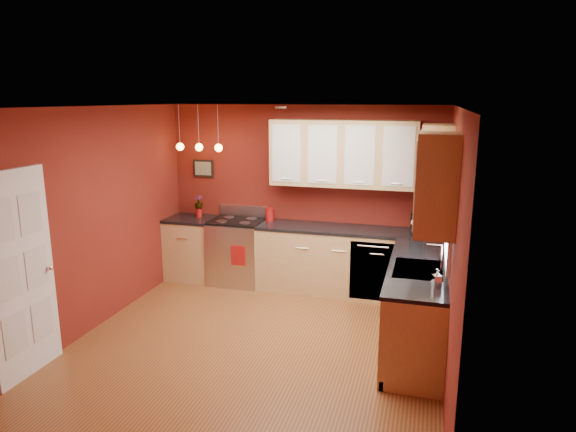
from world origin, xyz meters
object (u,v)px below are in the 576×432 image
(soap_pump, at_px, (437,278))
(gas_range, at_px, (237,251))
(sink, at_px, (418,271))
(red_canister, at_px, (270,215))
(coffee_maker, at_px, (418,224))

(soap_pump, bearing_deg, gas_range, 144.78)
(sink, height_order, soap_pump, sink)
(red_canister, bearing_deg, coffee_maker, -2.94)
(gas_range, height_order, red_canister, red_canister)
(sink, distance_m, red_canister, 2.69)
(gas_range, relative_size, soap_pump, 6.62)
(coffee_maker, height_order, soap_pump, coffee_maker)
(gas_range, distance_m, sink, 3.05)
(sink, height_order, coffee_maker, coffee_maker)
(coffee_maker, distance_m, soap_pump, 1.99)
(red_canister, relative_size, soap_pump, 1.17)
(gas_range, height_order, soap_pump, gas_range)
(red_canister, height_order, coffee_maker, coffee_maker)
(red_canister, xyz_separation_m, coffee_maker, (2.10, -0.11, 0.03))
(gas_range, xyz_separation_m, red_canister, (0.47, 0.10, 0.56))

